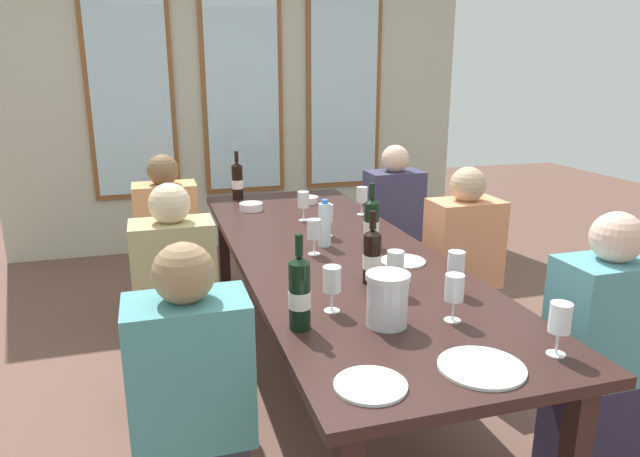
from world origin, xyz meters
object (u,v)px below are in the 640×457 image
Objects in this scene: white_plate_1 at (371,385)px; tasting_bowl_0 at (308,200)px; white_plate_0 at (481,367)px; metal_pitcher at (387,299)px; seated_person_3 at (599,359)px; dining_table at (332,261)px; seated_person_1 at (462,272)px; wine_glass_0 at (456,265)px; seated_person_2 at (193,416)px; wine_glass_7 at (362,196)px; seated_person_4 at (168,247)px; white_plate_2 at (403,261)px; wine_bottle_2 at (372,256)px; tasting_bowl_1 at (251,207)px; wine_glass_6 at (395,265)px; seated_person_0 at (177,303)px; wine_glass_1 at (327,215)px; wine_glass_3 at (454,289)px; wine_bottle_1 at (237,181)px; water_bottle at (325,224)px; wine_bottle_3 at (371,222)px; wine_glass_8 at (560,320)px; wine_bottle_0 at (300,292)px; seated_person_5 at (393,228)px; wine_glass_5 at (303,201)px; wine_glass_4 at (332,281)px; wine_glass_2 at (314,230)px.

tasting_bowl_0 is (0.45, 2.28, 0.02)m from white_plate_1.
metal_pitcher is at bearing 112.43° from white_plate_0.
metal_pitcher is at bearing 173.37° from seated_person_3.
white_plate_1 reaches higher than dining_table.
white_plate_1 is 1.69m from seated_person_1.
seated_person_2 is (-1.06, -0.23, -0.33)m from wine_glass_0.
wine_glass_7 is 1.26m from seated_person_4.
white_plate_2 is at bearing -51.16° from seated_person_4.
tasting_bowl_1 is at bearing 100.35° from wine_bottle_2.
tasting_bowl_0 is 1.65m from wine_glass_6.
dining_table is 0.97m from tasting_bowl_1.
seated_person_0 is at bearing 126.33° from metal_pitcher.
white_plate_1 is 1.53m from wine_glass_1.
metal_pitcher reaches higher than wine_glass_3.
seated_person_0 is (-1.02, 0.32, -0.22)m from white_plate_2.
wine_bottle_1 is 2.24× the size of tasting_bowl_1.
seated_person_0 and seated_person_1 have the same top height.
seated_person_0 is at bearing 133.65° from wine_glass_3.
seated_person_2 reaches higher than water_bottle.
seated_person_4 reaches higher than wine_bottle_3.
seated_person_1 is at bearing -1.54° from water_bottle.
tasting_bowl_1 is 2.25m from wine_glass_8.
dining_table is 0.64m from wine_glass_6.
wine_bottle_0 is 1.94× the size of wine_glass_8.
seated_person_5 is at bearing 0.36° from seated_person_4.
wine_bottle_1 is 1.02× the size of wine_bottle_3.
dining_table is 2.56× the size of seated_person_3.
wine_glass_5 is 1.00× the size of wine_glass_6.
wine_bottle_3 reaches higher than white_plate_1.
wine_glass_0 is (0.38, 0.20, 0.02)m from metal_pitcher.
tasting_bowl_0 is 0.12× the size of seated_person_2.
seated_person_5 is at bearing 74.19° from wine_glass_0.
dining_table is at bearing -176.42° from seated_person_1.
tasting_bowl_0 is at bearing 86.74° from wine_glass_6.
wine_glass_8 is (0.32, -0.75, -0.00)m from wine_bottle_2.
wine_glass_4 is at bearing -88.89° from wine_bottle_1.
tasting_bowl_1 is (-0.16, 1.82, -0.07)m from metal_pitcher.
wine_bottle_1 is 2.39× the size of tasting_bowl_0.
white_plate_0 is at bearing -81.74° from wine_glass_2.
seated_person_2 reaches higher than dining_table.
white_plate_1 is at bearing -101.09° from tasting_bowl_0.
white_plate_2 is 1.21× the size of wine_glass_2.
seated_person_3 reaches higher than wine_bottle_3.
wine_glass_0 is 0.16× the size of seated_person_3.
seated_person_1 is (0.79, -0.02, -0.33)m from water_bottle.
wine_bottle_0 is at bearing -125.60° from wine_bottle_3.
metal_pitcher is 1.38× the size of tasting_bowl_0.
wine_glass_6 is 0.86m from seated_person_3.
wine_glass_3 is (0.40, -1.85, 0.10)m from tasting_bowl_1.
wine_glass_6 is at bearing 106.10° from wine_glass_3.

